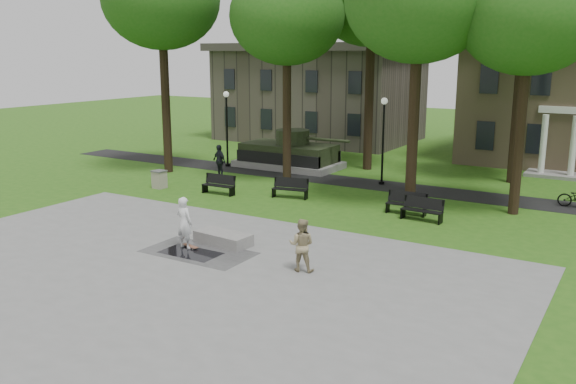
% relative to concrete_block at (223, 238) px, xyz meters
% --- Properties ---
extents(ground, '(120.00, 120.00, 0.00)m').
position_rel_concrete_block_xyz_m(ground, '(0.43, 0.87, -0.24)').
color(ground, '#265514').
rests_on(ground, ground).
extents(plaza, '(22.00, 16.00, 0.02)m').
position_rel_concrete_block_xyz_m(plaza, '(0.43, -4.13, -0.23)').
color(plaza, gray).
rests_on(plaza, ground).
extents(footpath, '(44.00, 2.60, 0.01)m').
position_rel_concrete_block_xyz_m(footpath, '(0.43, 12.87, -0.24)').
color(footpath, black).
rests_on(footpath, ground).
extents(building_left, '(15.00, 10.00, 7.20)m').
position_rel_concrete_block_xyz_m(building_left, '(-10.57, 27.37, 3.35)').
color(building_left, '#4C443D').
rests_on(building_left, ground).
extents(tree_0, '(6.80, 6.80, 12.97)m').
position_rel_concrete_block_xyz_m(tree_0, '(-11.57, 9.87, 9.78)').
color(tree_0, black).
rests_on(tree_0, ground).
extents(tree_1, '(6.20, 6.20, 11.63)m').
position_rel_concrete_block_xyz_m(tree_1, '(-4.07, 11.37, 8.71)').
color(tree_1, black).
rests_on(tree_1, ground).
extents(tree_2, '(6.60, 6.60, 12.16)m').
position_rel_concrete_block_xyz_m(tree_2, '(3.93, 9.37, 9.07)').
color(tree_2, black).
rests_on(tree_2, ground).
extents(tree_3, '(6.00, 6.00, 11.19)m').
position_rel_concrete_block_xyz_m(tree_3, '(8.43, 10.37, 8.35)').
color(tree_3, black).
rests_on(tree_3, ground).
extents(tree_5, '(6.40, 6.40, 12.44)m').
position_rel_concrete_block_xyz_m(tree_5, '(6.93, 17.37, 9.42)').
color(tree_5, black).
rests_on(tree_5, ground).
extents(lamp_left, '(0.36, 0.36, 4.73)m').
position_rel_concrete_block_xyz_m(lamp_left, '(-9.57, 13.17, 2.55)').
color(lamp_left, black).
rests_on(lamp_left, ground).
extents(lamp_mid, '(0.36, 0.36, 4.73)m').
position_rel_concrete_block_xyz_m(lamp_mid, '(0.93, 13.17, 2.55)').
color(lamp_mid, black).
rests_on(lamp_mid, ground).
extents(tank_monument, '(7.45, 3.40, 2.40)m').
position_rel_concrete_block_xyz_m(tank_monument, '(-6.03, 14.87, 0.61)').
color(tank_monument, gray).
rests_on(tank_monument, ground).
extents(puddle, '(2.20, 1.20, 0.00)m').
position_rel_concrete_block_xyz_m(puddle, '(-0.38, -1.44, -0.22)').
color(puddle, black).
rests_on(puddle, plaza).
extents(concrete_block, '(2.28, 1.20, 0.45)m').
position_rel_concrete_block_xyz_m(concrete_block, '(0.00, 0.00, 0.00)').
color(concrete_block, gray).
rests_on(concrete_block, plaza).
extents(skateboard, '(0.81, 0.38, 0.07)m').
position_rel_concrete_block_xyz_m(skateboard, '(-0.80, -0.97, -0.19)').
color(skateboard, brown).
rests_on(skateboard, plaza).
extents(skateboarder, '(0.74, 0.52, 1.94)m').
position_rel_concrete_block_xyz_m(skateboarder, '(-0.92, -1.11, 0.75)').
color(skateboarder, white).
rests_on(skateboarder, plaza).
extents(friend_watching, '(1.02, 0.88, 1.78)m').
position_rel_concrete_block_xyz_m(friend_watching, '(3.96, -0.97, 0.66)').
color(friend_watching, '#9A8B64').
rests_on(friend_watching, plaza).
extents(pedestrian_walker, '(1.20, 0.80, 1.90)m').
position_rel_concrete_block_xyz_m(pedestrian_walker, '(-7.93, 10.17, 0.71)').
color(pedestrian_walker, black).
rests_on(pedestrian_walker, ground).
extents(park_bench_0, '(1.81, 0.58, 1.00)m').
position_rel_concrete_block_xyz_m(park_bench_0, '(-5.28, 6.69, 0.28)').
color(park_bench_0, black).
rests_on(park_bench_0, ground).
extents(park_bench_1, '(1.85, 0.88, 1.00)m').
position_rel_concrete_block_xyz_m(park_bench_1, '(-1.71, 7.84, 0.28)').
color(park_bench_1, black).
rests_on(park_bench_1, ground).
extents(park_bench_2, '(1.82, 0.63, 1.00)m').
position_rel_concrete_block_xyz_m(park_bench_2, '(4.34, 7.85, 0.28)').
color(park_bench_2, black).
rests_on(park_bench_2, ground).
extents(park_bench_3, '(1.82, 0.62, 1.00)m').
position_rel_concrete_block_xyz_m(park_bench_3, '(5.30, 7.15, 0.28)').
color(park_bench_3, black).
rests_on(park_bench_3, ground).
extents(trash_bin, '(0.70, 0.70, 0.96)m').
position_rel_concrete_block_xyz_m(trash_bin, '(-8.86, 6.13, 0.24)').
color(trash_bin, gray).
rests_on(trash_bin, ground).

